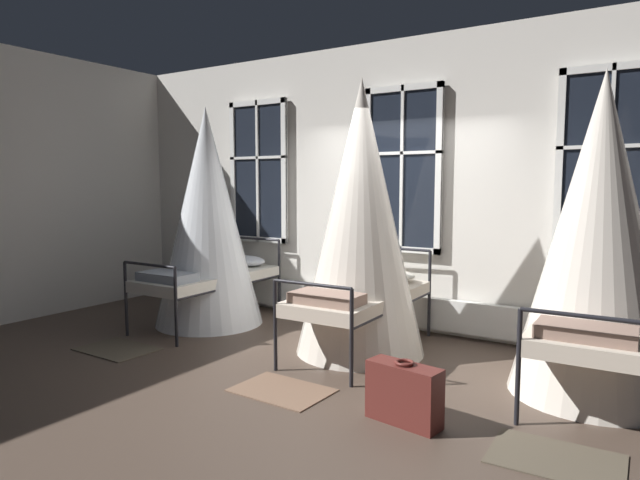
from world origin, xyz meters
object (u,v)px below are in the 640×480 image
at_px(cot_first, 208,220).
at_px(cot_third, 598,240).
at_px(suitcase_dark, 404,393).
at_px(cot_second, 361,222).

distance_m(cot_first, cot_third, 4.35).
height_order(cot_third, suitcase_dark, cot_third).
xyz_separation_m(cot_third, suitcase_dark, (-1.08, -1.36, -1.07)).
height_order(cot_first, cot_third, cot_first).
height_order(cot_first, cot_second, cot_second).
distance_m(cot_third, suitcase_dark, 2.04).
bearing_deg(cot_first, cot_second, -91.34).
xyz_separation_m(cot_first, cot_second, (2.16, -0.02, 0.06)).
xyz_separation_m(cot_first, suitcase_dark, (3.27, -1.37, -1.08)).
relative_size(cot_second, cot_third, 1.06).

